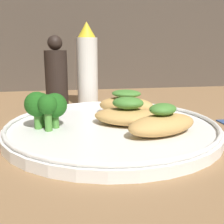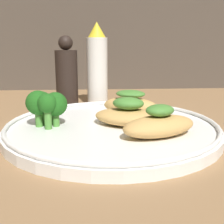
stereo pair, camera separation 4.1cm
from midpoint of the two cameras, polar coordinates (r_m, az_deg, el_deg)
The scene contains 8 objects.
ground_plane at distance 42.30cm, azimuth -2.80°, elevation -5.18°, with size 180.00×180.00×1.00cm, color #936D47.
plate at distance 41.85cm, azimuth -2.82°, elevation -3.24°, with size 31.51×31.51×2.00cm.
grilled_meat_front at distance 37.14cm, azimuth 7.08°, elevation -2.28°, with size 11.52×8.52×4.22cm.
grilled_meat_middle at distance 41.92cm, azimuth 0.36°, elevation -0.43°, with size 11.84×9.83×4.17cm.
grilled_meat_back at distance 47.92cm, azimuth 0.46°, elevation 1.67°, with size 10.49×8.06×4.22cm.
broccoli_bunch at distance 40.91cm, azimuth -16.17°, elevation 1.26°, with size 5.94×5.00×5.31cm.
sauce_bottle at distance 60.71cm, azimuth -7.01°, elevation 9.06°, with size 4.41×4.41×17.76cm.
pepper_grinder at distance 60.89cm, azimuth -13.17°, elevation 7.15°, with size 4.70×4.70×15.04cm.
Camera 1 is at (-6.85, -39.58, 12.92)cm, focal length 45.00 mm.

